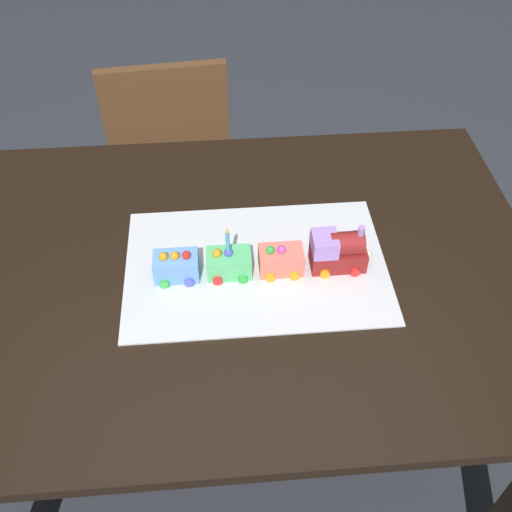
{
  "coord_description": "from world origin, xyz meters",
  "views": [
    {
      "loc": [
        0.04,
        0.92,
        1.73
      ],
      "look_at": [
        -0.03,
        0.01,
        0.77
      ],
      "focal_mm": 41.08,
      "sensor_mm": 36.0,
      "label": 1
    }
  ],
  "objects_px": {
    "birthday_candle": "(228,239)",
    "dining_table": "(242,294)",
    "chair": "(171,150)",
    "cake_car_caboose_coral": "(281,260)",
    "cake_car_tanker_mint_green": "(229,263)",
    "cake_locomotive": "(338,251)",
    "cake_car_flatbed_sky_blue": "(176,266)"
  },
  "relations": [
    {
      "from": "dining_table",
      "to": "chair",
      "type": "height_order",
      "value": "chair"
    },
    {
      "from": "dining_table",
      "to": "cake_car_caboose_coral",
      "type": "xyz_separation_m",
      "value": [
        -0.09,
        0.02,
        0.14
      ]
    },
    {
      "from": "dining_table",
      "to": "cake_locomotive",
      "type": "bearing_deg",
      "value": 174.09
    },
    {
      "from": "chair",
      "to": "cake_locomotive",
      "type": "relative_size",
      "value": 6.14
    },
    {
      "from": "cake_car_flatbed_sky_blue",
      "to": "cake_car_caboose_coral",
      "type": "bearing_deg",
      "value": 180.0
    },
    {
      "from": "cake_car_flatbed_sky_blue",
      "to": "cake_car_tanker_mint_green",
      "type": "bearing_deg",
      "value": 180.0
    },
    {
      "from": "dining_table",
      "to": "cake_locomotive",
      "type": "xyz_separation_m",
      "value": [
        -0.22,
        0.02,
        0.16
      ]
    },
    {
      "from": "chair",
      "to": "cake_car_tanker_mint_green",
      "type": "bearing_deg",
      "value": 96.66
    },
    {
      "from": "cake_car_tanker_mint_green",
      "to": "cake_car_flatbed_sky_blue",
      "type": "bearing_deg",
      "value": 0.0
    },
    {
      "from": "chair",
      "to": "cake_car_caboose_coral",
      "type": "xyz_separation_m",
      "value": [
        -0.3,
        0.86,
        0.3
      ]
    },
    {
      "from": "cake_locomotive",
      "to": "cake_car_flatbed_sky_blue",
      "type": "distance_m",
      "value": 0.37
    },
    {
      "from": "chair",
      "to": "birthday_candle",
      "type": "height_order",
      "value": "birthday_candle"
    },
    {
      "from": "chair",
      "to": "cake_locomotive",
      "type": "height_order",
      "value": "same"
    },
    {
      "from": "cake_car_caboose_coral",
      "to": "cake_car_tanker_mint_green",
      "type": "height_order",
      "value": "same"
    },
    {
      "from": "cake_car_caboose_coral",
      "to": "dining_table",
      "type": "bearing_deg",
      "value": -14.32
    },
    {
      "from": "cake_car_flatbed_sky_blue",
      "to": "birthday_candle",
      "type": "bearing_deg",
      "value": 180.0
    },
    {
      "from": "cake_car_tanker_mint_green",
      "to": "cake_car_caboose_coral",
      "type": "bearing_deg",
      "value": 180.0
    },
    {
      "from": "dining_table",
      "to": "cake_car_caboose_coral",
      "type": "relative_size",
      "value": 14.0
    },
    {
      "from": "cake_car_caboose_coral",
      "to": "cake_car_tanker_mint_green",
      "type": "relative_size",
      "value": 1.0
    },
    {
      "from": "cake_car_tanker_mint_green",
      "to": "cake_car_flatbed_sky_blue",
      "type": "xyz_separation_m",
      "value": [
        0.12,
        0.0,
        0.0
      ]
    },
    {
      "from": "cake_locomotive",
      "to": "birthday_candle",
      "type": "relative_size",
      "value": 2.13
    },
    {
      "from": "chair",
      "to": "birthday_candle",
      "type": "bearing_deg",
      "value": 96.67
    },
    {
      "from": "cake_car_caboose_coral",
      "to": "birthday_candle",
      "type": "distance_m",
      "value": 0.14
    },
    {
      "from": "dining_table",
      "to": "cake_car_caboose_coral",
      "type": "distance_m",
      "value": 0.17
    },
    {
      "from": "cake_car_tanker_mint_green",
      "to": "birthday_candle",
      "type": "relative_size",
      "value": 1.52
    },
    {
      "from": "cake_car_tanker_mint_green",
      "to": "cake_car_flatbed_sky_blue",
      "type": "relative_size",
      "value": 1.0
    },
    {
      "from": "birthday_candle",
      "to": "dining_table",
      "type": "bearing_deg",
      "value": -142.66
    },
    {
      "from": "birthday_candle",
      "to": "cake_car_flatbed_sky_blue",
      "type": "bearing_deg",
      "value": 0.0
    },
    {
      "from": "dining_table",
      "to": "birthday_candle",
      "type": "bearing_deg",
      "value": 37.34
    },
    {
      "from": "cake_car_flatbed_sky_blue",
      "to": "birthday_candle",
      "type": "xyz_separation_m",
      "value": [
        -0.12,
        0.0,
        0.07
      ]
    },
    {
      "from": "chair",
      "to": "cake_locomotive",
      "type": "distance_m",
      "value": 1.01
    },
    {
      "from": "cake_locomotive",
      "to": "cake_car_flatbed_sky_blue",
      "type": "bearing_deg",
      "value": 0.0
    }
  ]
}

